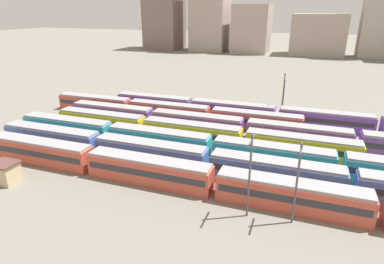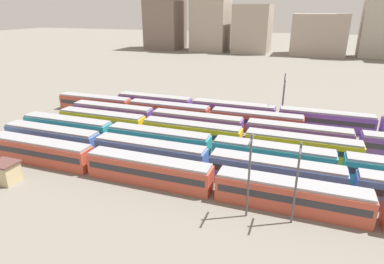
{
  "view_description": "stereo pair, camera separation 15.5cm",
  "coord_description": "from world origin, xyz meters",
  "px_view_note": "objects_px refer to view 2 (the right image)",
  "views": [
    {
      "loc": [
        33.52,
        -35.49,
        22.71
      ],
      "look_at": [
        15.29,
        15.6,
        2.04
      ],
      "focal_mm": 30.27,
      "sensor_mm": 36.0,
      "label": 1
    },
    {
      "loc": [
        33.66,
        -35.44,
        22.71
      ],
      "look_at": [
        15.29,
        15.6,
        2.04
      ],
      "focal_mm": 30.27,
      "sensor_mm": 36.0,
      "label": 2
    }
  ],
  "objects_px": {
    "catenary_pole_2": "(297,180)",
    "catenary_pole_3": "(283,95)",
    "catenary_pole_1": "(284,98)",
    "train_track_0": "(291,195)",
    "train_track_1": "(209,162)",
    "train_track_6": "(277,115)",
    "catenary_pole_0": "(249,173)",
    "train_track_5": "(169,111)",
    "signal_hut": "(5,172)",
    "train_track_4": "(357,142)",
    "train_track_2": "(212,148)",
    "train_track_3": "(192,133)"
  },
  "relations": [
    {
      "from": "catenary_pole_1",
      "to": "train_track_0",
      "type": "bearing_deg",
      "value": -83.21
    },
    {
      "from": "train_track_3",
      "to": "catenary_pole_2",
      "type": "height_order",
      "value": "catenary_pole_2"
    },
    {
      "from": "train_track_5",
      "to": "train_track_1",
      "type": "bearing_deg",
      "value": -53.45
    },
    {
      "from": "catenary_pole_0",
      "to": "catenary_pole_3",
      "type": "bearing_deg",
      "value": 89.39
    },
    {
      "from": "train_track_5",
      "to": "catenary_pole_0",
      "type": "relative_size",
      "value": 5.44
    },
    {
      "from": "train_track_3",
      "to": "train_track_1",
      "type": "bearing_deg",
      "value": -58.4
    },
    {
      "from": "train_track_4",
      "to": "train_track_3",
      "type": "bearing_deg",
      "value": -169.3
    },
    {
      "from": "train_track_2",
      "to": "train_track_3",
      "type": "relative_size",
      "value": 1.34
    },
    {
      "from": "train_track_1",
      "to": "train_track_4",
      "type": "bearing_deg",
      "value": 36.45
    },
    {
      "from": "train_track_5",
      "to": "signal_hut",
      "type": "distance_m",
      "value": 34.28
    },
    {
      "from": "train_track_3",
      "to": "train_track_6",
      "type": "distance_m",
      "value": 20.57
    },
    {
      "from": "train_track_3",
      "to": "catenary_pole_2",
      "type": "bearing_deg",
      "value": -44.46
    },
    {
      "from": "catenary_pole_2",
      "to": "catenary_pole_3",
      "type": "distance_m",
      "value": 37.28
    },
    {
      "from": "train_track_0",
      "to": "train_track_5",
      "type": "distance_m",
      "value": 37.67
    },
    {
      "from": "train_track_6",
      "to": "signal_hut",
      "type": "relative_size",
      "value": 20.75
    },
    {
      "from": "train_track_5",
      "to": "train_track_6",
      "type": "relative_size",
      "value": 0.75
    },
    {
      "from": "catenary_pole_0",
      "to": "signal_hut",
      "type": "relative_size",
      "value": 2.85
    },
    {
      "from": "train_track_2",
      "to": "catenary_pole_0",
      "type": "relative_size",
      "value": 7.29
    },
    {
      "from": "train_track_1",
      "to": "train_track_5",
      "type": "relative_size",
      "value": 1.34
    },
    {
      "from": "train_track_3",
      "to": "train_track_5",
      "type": "distance_m",
      "value": 13.77
    },
    {
      "from": "train_track_1",
      "to": "train_track_6",
      "type": "relative_size",
      "value": 1.0
    },
    {
      "from": "train_track_0",
      "to": "catenary_pole_0",
      "type": "bearing_deg",
      "value": -145.19
    },
    {
      "from": "train_track_6",
      "to": "signal_hut",
      "type": "bearing_deg",
      "value": -130.93
    },
    {
      "from": "train_track_2",
      "to": "train_track_4",
      "type": "height_order",
      "value": "same"
    },
    {
      "from": "catenary_pole_1",
      "to": "catenary_pole_2",
      "type": "bearing_deg",
      "value": -83.02
    },
    {
      "from": "train_track_3",
      "to": "catenary_pole_0",
      "type": "relative_size",
      "value": 5.44
    },
    {
      "from": "train_track_0",
      "to": "signal_hut",
      "type": "distance_m",
      "value": 38.25
    },
    {
      "from": "train_track_0",
      "to": "catenary_pole_1",
      "type": "distance_m",
      "value": 34.78
    },
    {
      "from": "train_track_4",
      "to": "signal_hut",
      "type": "distance_m",
      "value": 54.39
    },
    {
      "from": "catenary_pole_0",
      "to": "signal_hut",
      "type": "height_order",
      "value": "catenary_pole_0"
    },
    {
      "from": "train_track_4",
      "to": "train_track_5",
      "type": "relative_size",
      "value": 2.02
    },
    {
      "from": "catenary_pole_3",
      "to": "train_track_4",
      "type": "bearing_deg",
      "value": -44.91
    },
    {
      "from": "catenary_pole_0",
      "to": "train_track_4",
      "type": "bearing_deg",
      "value": 59.95
    },
    {
      "from": "train_track_4",
      "to": "catenary_pole_2",
      "type": "relative_size",
      "value": 11.51
    },
    {
      "from": "train_track_0",
      "to": "catenary_pole_1",
      "type": "relative_size",
      "value": 10.67
    },
    {
      "from": "train_track_5",
      "to": "catenary_pole_2",
      "type": "distance_m",
      "value": 40.08
    },
    {
      "from": "train_track_4",
      "to": "catenary_pole_3",
      "type": "distance_m",
      "value": 19.42
    },
    {
      "from": "train_track_4",
      "to": "catenary_pole_3",
      "type": "relative_size",
      "value": 11.03
    },
    {
      "from": "train_track_0",
      "to": "catenary_pole_2",
      "type": "distance_m",
      "value": 4.49
    },
    {
      "from": "train_track_3",
      "to": "train_track_4",
      "type": "bearing_deg",
      "value": 10.7
    },
    {
      "from": "train_track_1",
      "to": "catenary_pole_3",
      "type": "relative_size",
      "value": 7.32
    },
    {
      "from": "train_track_3",
      "to": "catenary_pole_1",
      "type": "height_order",
      "value": "catenary_pole_1"
    },
    {
      "from": "train_track_1",
      "to": "train_track_4",
      "type": "xyz_separation_m",
      "value": [
        21.12,
        15.6,
        0.0
      ]
    },
    {
      "from": "catenary_pole_0",
      "to": "signal_hut",
      "type": "distance_m",
      "value": 33.49
    },
    {
      "from": "train_track_4",
      "to": "catenary_pole_2",
      "type": "distance_m",
      "value": 25.39
    },
    {
      "from": "train_track_1",
      "to": "catenary_pole_1",
      "type": "relative_size",
      "value": 8.52
    },
    {
      "from": "train_track_5",
      "to": "signal_hut",
      "type": "height_order",
      "value": "train_track_5"
    },
    {
      "from": "train_track_2",
      "to": "signal_hut",
      "type": "xyz_separation_m",
      "value": [
        -24.81,
        -17.06,
        -0.35
      ]
    },
    {
      "from": "train_track_0",
      "to": "catenary_pole_0",
      "type": "xyz_separation_m",
      "value": [
        -4.61,
        -3.21,
        3.77
      ]
    },
    {
      "from": "train_track_5",
      "to": "train_track_3",
      "type": "bearing_deg",
      "value": -49.06
    }
  ]
}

